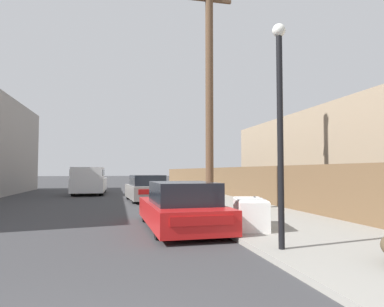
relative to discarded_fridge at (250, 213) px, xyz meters
name	(u,v)px	position (x,y,z in m)	size (l,w,h in m)	color
sidewalk_curb	(181,191)	(1.31, 17.07, -0.44)	(4.20, 63.00, 0.12)	gray
discarded_fridge	(250,213)	(0.00, 0.00, 0.00)	(1.12, 1.86, 0.78)	white
parked_sports_car_red	(181,208)	(-1.70, 0.90, 0.09)	(1.99, 4.71, 1.31)	red
car_parked_mid	(147,189)	(-1.89, 9.99, 0.15)	(2.18, 4.36, 1.39)	gray
pickup_truck	(89,181)	(-5.30, 15.87, 0.43)	(2.14, 5.64, 1.86)	silver
utility_pole	(209,89)	(0.04, 4.20, 4.32)	(1.80, 0.31, 9.19)	brown
street_lamp	(280,116)	(-0.36, -2.46, 2.20)	(0.26, 0.26, 4.41)	black
wooden_fence	(213,180)	(3.26, 14.92, 0.48)	(0.08, 41.62, 1.72)	brown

